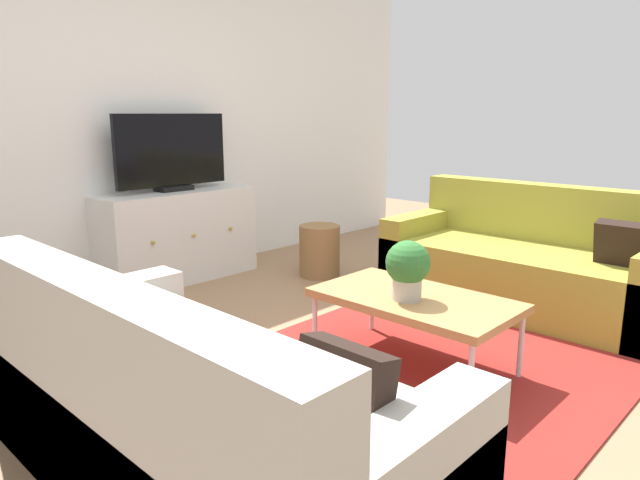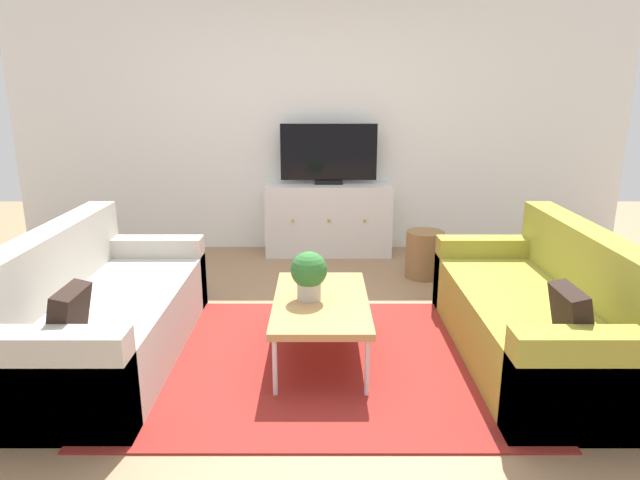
% 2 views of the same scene
% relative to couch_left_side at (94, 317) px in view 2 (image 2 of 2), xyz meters
% --- Properties ---
extents(ground_plane, '(10.00, 10.00, 0.00)m').
position_rel_couch_left_side_xyz_m(ground_plane, '(1.44, 0.10, -0.28)').
color(ground_plane, '#997251').
extents(wall_back, '(6.40, 0.12, 2.70)m').
position_rel_couch_left_side_xyz_m(wall_back, '(1.44, 2.65, 1.07)').
color(wall_back, white).
rests_on(wall_back, ground_plane).
extents(area_rug, '(2.50, 1.90, 0.01)m').
position_rel_couch_left_side_xyz_m(area_rug, '(1.44, -0.05, -0.28)').
color(area_rug, maroon).
rests_on(area_rug, ground_plane).
extents(couch_left_side, '(0.87, 1.89, 0.84)m').
position_rel_couch_left_side_xyz_m(couch_left_side, '(0.00, 0.00, 0.00)').
color(couch_left_side, '#B2ADA3').
rests_on(couch_left_side, ground_plane).
extents(couch_right_side, '(0.87, 1.89, 0.84)m').
position_rel_couch_left_side_xyz_m(couch_right_side, '(2.88, 0.00, 0.00)').
color(couch_right_side, olive).
rests_on(couch_right_side, ground_plane).
extents(coffee_table, '(0.60, 1.05, 0.40)m').
position_rel_couch_left_side_xyz_m(coffee_table, '(1.44, 0.01, 0.09)').
color(coffee_table, '#B7844C').
rests_on(coffee_table, ground_plane).
extents(potted_plant, '(0.23, 0.23, 0.31)m').
position_rel_couch_left_side_xyz_m(potted_plant, '(1.37, 0.01, 0.29)').
color(potted_plant, '#B7B2A8').
rests_on(potted_plant, coffee_table).
extents(tv_console, '(1.29, 0.47, 0.73)m').
position_rel_couch_left_side_xyz_m(tv_console, '(1.53, 2.37, 0.09)').
color(tv_console, silver).
rests_on(tv_console, ground_plane).
extents(flat_screen_tv, '(0.98, 0.16, 0.61)m').
position_rel_couch_left_side_xyz_m(flat_screen_tv, '(1.53, 2.39, 0.76)').
color(flat_screen_tv, black).
rests_on(flat_screen_tv, tv_console).
extents(wicker_basket, '(0.34, 0.34, 0.43)m').
position_rel_couch_left_side_xyz_m(wicker_basket, '(2.39, 1.60, -0.07)').
color(wicker_basket, olive).
rests_on(wicker_basket, ground_plane).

